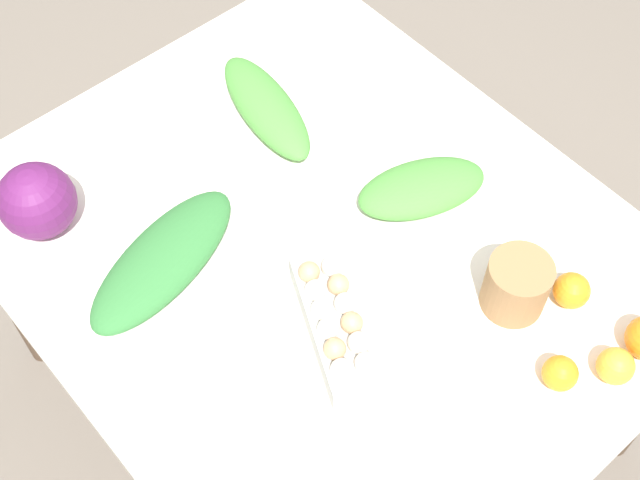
% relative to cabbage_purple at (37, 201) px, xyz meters
% --- Properties ---
extents(ground_plane, '(8.00, 8.00, 0.00)m').
position_rel_cabbage_purple_xyz_m(ground_plane, '(0.40, 0.38, -0.81)').
color(ground_plane, '#70665B').
extents(dining_table, '(1.32, 1.10, 0.73)m').
position_rel_cabbage_purple_xyz_m(dining_table, '(0.40, 0.38, -0.16)').
color(dining_table, silver).
rests_on(dining_table, ground_plane).
extents(cabbage_purple, '(0.16, 0.16, 0.16)m').
position_rel_cabbage_purple_xyz_m(cabbage_purple, '(0.00, 0.00, 0.00)').
color(cabbage_purple, '#601E5B').
rests_on(cabbage_purple, dining_table).
extents(egg_carton, '(0.31, 0.21, 0.09)m').
position_rel_cabbage_purple_xyz_m(egg_carton, '(0.57, 0.28, -0.03)').
color(egg_carton, '#B7B7B2').
rests_on(egg_carton, dining_table).
extents(paper_bag, '(0.12, 0.12, 0.12)m').
position_rel_cabbage_purple_xyz_m(paper_bag, '(0.74, 0.58, -0.02)').
color(paper_bag, '#997047').
rests_on(paper_bag, dining_table).
extents(greens_bunch_scallion, '(0.35, 0.18, 0.07)m').
position_rel_cabbage_purple_xyz_m(greens_bunch_scallion, '(0.07, 0.52, -0.04)').
color(greens_bunch_scallion, '#4C933D').
rests_on(greens_bunch_scallion, dining_table).
extents(greens_bunch_kale, '(0.24, 0.41, 0.07)m').
position_rel_cabbage_purple_xyz_m(greens_bunch_kale, '(0.25, 0.12, -0.04)').
color(greens_bunch_kale, '#337538').
rests_on(greens_bunch_kale, dining_table).
extents(greens_bunch_chard, '(0.23, 0.30, 0.07)m').
position_rel_cabbage_purple_xyz_m(greens_bunch_chard, '(0.45, 0.62, -0.04)').
color(greens_bunch_chard, '#4C933D').
rests_on(greens_bunch_chard, dining_table).
extents(orange_1, '(0.07, 0.07, 0.07)m').
position_rel_cabbage_purple_xyz_m(orange_1, '(0.91, 0.51, -0.05)').
color(orange_1, orange).
rests_on(orange_1, dining_table).
extents(orange_2, '(0.07, 0.07, 0.07)m').
position_rel_cabbage_purple_xyz_m(orange_2, '(0.96, 0.60, -0.04)').
color(orange_2, '#F9A833').
rests_on(orange_2, dining_table).
extents(orange_4, '(0.07, 0.07, 0.07)m').
position_rel_cabbage_purple_xyz_m(orange_4, '(0.81, 0.66, -0.04)').
color(orange_4, orange).
rests_on(orange_4, dining_table).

